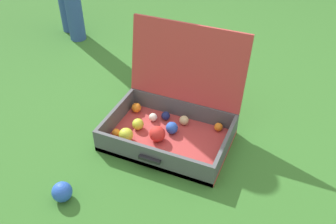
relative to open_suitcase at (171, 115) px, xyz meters
name	(u,v)px	position (x,y,z in m)	size (l,w,h in m)	color
ground_plane	(190,138)	(0.11, 0.00, -0.12)	(16.00, 16.00, 0.00)	#336B28
open_suitcase	(171,115)	(0.00, 0.00, 0.00)	(0.62, 0.53, 0.54)	#B23838
stray_ball_on_grass	(62,192)	(-0.27, -0.60, -0.08)	(0.09, 0.09, 0.09)	blue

